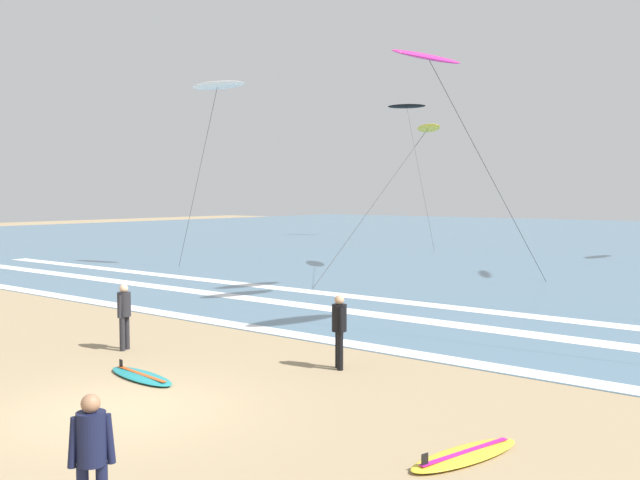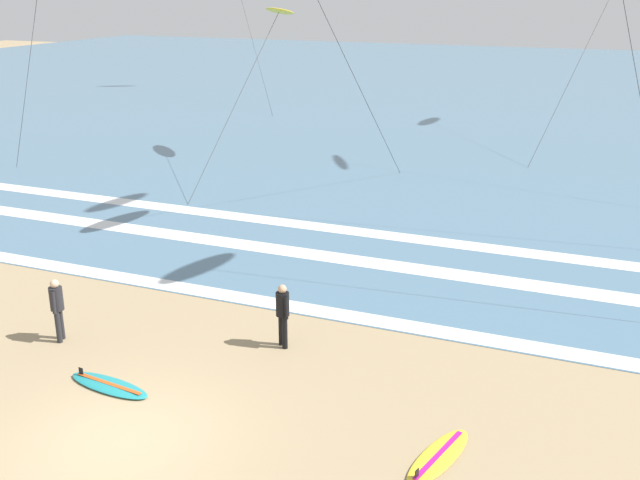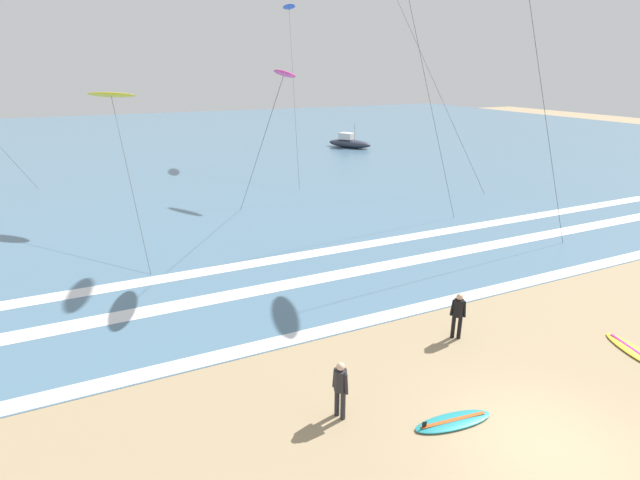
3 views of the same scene
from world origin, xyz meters
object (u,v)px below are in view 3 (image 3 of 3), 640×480
at_px(kite_magenta_mid_center, 284,75).
at_px(kite_yellow_distant_high, 111,95).
at_px(offshore_boat, 349,143).
at_px(surfboard_right_spare, 453,421).
at_px(kite_blue_far_left, 289,8).
at_px(surfer_background_far, 458,312).
at_px(surfboard_left_pile, 633,350).
at_px(surfer_left_near, 340,385).

distance_m(kite_magenta_mid_center, kite_yellow_distant_high, 12.23).
height_order(kite_magenta_mid_center, offshore_boat, kite_magenta_mid_center).
distance_m(surfboard_right_spare, kite_blue_far_left, 40.53).
bearing_deg(surfer_background_far, kite_yellow_distant_high, 115.05).
bearing_deg(offshore_boat, surfer_background_far, -113.08).
relative_size(kite_magenta_mid_center, offshore_boat, 2.10).
relative_size(surfboard_left_pile, kite_blue_far_left, 0.15).
distance_m(surfboard_right_spare, kite_magenta_mid_center, 13.96).
xyz_separation_m(kite_magenta_mid_center, kite_yellow_distant_high, (-6.11, 10.53, -1.15)).
relative_size(surfer_left_near, kite_yellow_distant_high, 0.15).
height_order(kite_blue_far_left, kite_yellow_distant_high, kite_blue_far_left).
distance_m(surfboard_left_pile, kite_yellow_distant_high, 26.42).
distance_m(surfer_background_far, surfboard_left_pile, 5.47).
relative_size(surfer_background_far, kite_yellow_distant_high, 0.15).
xyz_separation_m(surfer_background_far, surfboard_right_spare, (-2.69, -3.14, -0.91)).
xyz_separation_m(kite_yellow_distant_high, offshore_boat, (24.44, 17.94, -6.40)).
bearing_deg(kite_magenta_mid_center, surfboard_left_pile, -57.40).
height_order(surfer_background_far, kite_yellow_distant_high, kite_yellow_distant_high).
distance_m(surfer_left_near, kite_yellow_distant_high, 21.71).
height_order(surfer_left_near, surfboard_left_pile, surfer_left_near).
bearing_deg(offshore_boat, surfer_left_near, -118.40).
xyz_separation_m(surfboard_right_spare, offshore_boat, (18.35, 39.88, 0.51)).
height_order(kite_yellow_distant_high, offshore_boat, kite_yellow_distant_high).
relative_size(surfboard_right_spare, offshore_boat, 0.41).
distance_m(kite_magenta_mid_center, kite_blue_far_left, 27.94).
bearing_deg(kite_blue_far_left, kite_yellow_distant_high, -137.62).
bearing_deg(kite_yellow_distant_high, surfboard_left_pile, -58.59).
relative_size(surfer_background_far, offshore_boat, 0.30).
bearing_deg(offshore_boat, kite_magenta_mid_center, -122.77).
bearing_deg(surfer_background_far, surfboard_left_pile, -33.39).
xyz_separation_m(surfer_left_near, surfboard_right_spare, (2.47, -1.39, -0.91)).
bearing_deg(surfboard_left_pile, surfer_left_near, 172.82).
bearing_deg(kite_magenta_mid_center, surfer_background_far, -72.04).
xyz_separation_m(surfboard_right_spare, kite_yellow_distant_high, (-6.09, 21.94, 6.91)).
relative_size(surfer_left_near, kite_blue_far_left, 0.11).
bearing_deg(surfboard_left_pile, kite_magenta_mid_center, 122.60).
relative_size(surfer_left_near, offshore_boat, 0.30).
distance_m(surfer_background_far, surfer_left_near, 5.45).
bearing_deg(surfer_left_near, kite_blue_far_left, 70.27).
bearing_deg(offshore_boat, kite_yellow_distant_high, -143.71).
bearing_deg(surfer_left_near, kite_magenta_mid_center, 76.09).
xyz_separation_m(surfer_left_near, offshore_boat, (20.81, 38.49, -0.40)).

